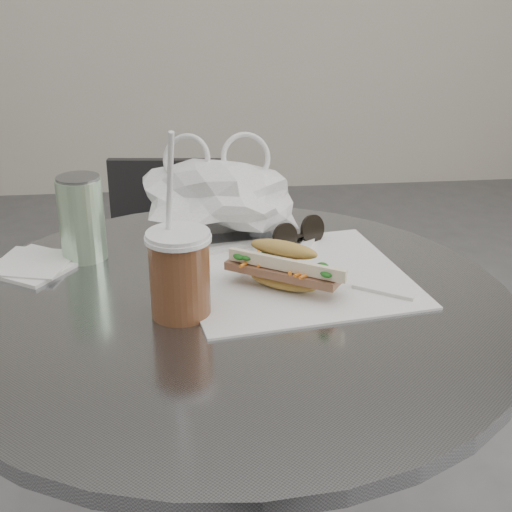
{
  "coord_description": "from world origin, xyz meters",
  "views": [
    {
      "loc": [
        -0.06,
        -0.64,
        1.16
      ],
      "look_at": [
        0.04,
        0.23,
        0.79
      ],
      "focal_mm": 50.0,
      "sensor_mm": 36.0,
      "label": 1
    }
  ],
  "objects": [
    {
      "name": "cafe_table",
      "position": [
        0.0,
        0.2,
        0.47
      ],
      "size": [
        0.76,
        0.76,
        0.74
      ],
      "color": "slate",
      "rests_on": "ground"
    },
    {
      "name": "chair_far",
      "position": [
        -0.11,
        0.93,
        0.31
      ],
      "size": [
        0.37,
        0.39,
        0.7
      ],
      "rotation": [
        0.0,
        0.0,
        3.03
      ],
      "color": "#2A2A2C",
      "rests_on": "ground"
    },
    {
      "name": "sandwich_paper",
      "position": [
        0.1,
        0.26,
        0.74
      ],
      "size": [
        0.35,
        0.34,
        0.0
      ],
      "primitive_type": "cube",
      "rotation": [
        0.0,
        0.0,
        0.16
      ],
      "color": "white",
      "rests_on": "cafe_table"
    },
    {
      "name": "banh_mi",
      "position": [
        0.08,
        0.22,
        0.77
      ],
      "size": [
        0.2,
        0.17,
        0.07
      ],
      "rotation": [
        0.0,
        0.0,
        -0.58
      ],
      "color": "tan",
      "rests_on": "sandwich_paper"
    },
    {
      "name": "iced_coffee",
      "position": [
        -0.06,
        0.17,
        0.8
      ],
      "size": [
        0.08,
        0.08,
        0.24
      ],
      "color": "brown",
      "rests_on": "cafe_table"
    },
    {
      "name": "sunglasses",
      "position": [
        0.12,
        0.37,
        0.76
      ],
      "size": [
        0.1,
        0.07,
        0.05
      ],
      "rotation": [
        0.0,
        0.0,
        0.58
      ],
      "color": "black",
      "rests_on": "cafe_table"
    },
    {
      "name": "plastic_bag",
      "position": [
        -0.0,
        0.44,
        0.8
      ],
      "size": [
        0.25,
        0.21,
        0.12
      ],
      "primitive_type": null,
      "rotation": [
        0.0,
        0.0,
        -0.13
      ],
      "color": "white",
      "rests_on": "cafe_table"
    },
    {
      "name": "napkin_stack",
      "position": [
        -0.28,
        0.34,
        0.74
      ],
      "size": [
        0.16,
        0.16,
        0.01
      ],
      "color": "white",
      "rests_on": "cafe_table"
    },
    {
      "name": "drink_can",
      "position": [
        -0.2,
        0.36,
        0.8
      ],
      "size": [
        0.07,
        0.07,
        0.13
      ],
      "color": "#5D9F5D",
      "rests_on": "cafe_table"
    }
  ]
}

